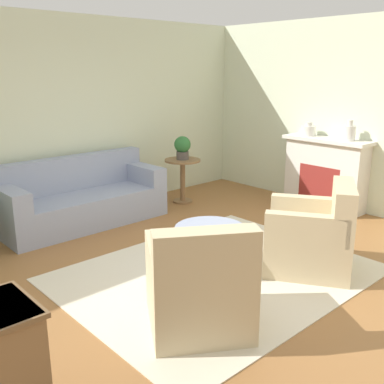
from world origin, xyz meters
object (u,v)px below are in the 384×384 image
Objects in this scene: vase_mantel_near at (309,130)px; vase_mantel_far at (349,133)px; couch at (82,200)px; armchair_right at (314,238)px; armchair_left at (199,288)px; ottoman_table at (210,242)px; side_table at (183,173)px; potted_plant_on_side_table at (182,147)px.

vase_mantel_far reaches higher than vase_mantel_near.
couch is 3.17m from armchair_right.
armchair_left is 1.52× the size of ottoman_table.
couch is 7.62× the size of vase_mantel_far.
side_table is at bearing 77.09° from armchair_right.
potted_plant_on_side_table is at bearing 135.90° from vase_mantel_near.
armchair_left is 3.12× the size of potted_plant_on_side_table.
potted_plant_on_side_table is at bearing -5.89° from couch.
vase_mantel_near is at bearing -26.27° from couch.
couch is at bearing 78.51° from armchair_left.
armchair_right is (1.04, -2.99, 0.03)m from couch.
vase_mantel_far reaches higher than side_table.
vase_mantel_far is at bearing -35.45° from couch.
armchair_right reaches higher than side_table.
couch is 10.35× the size of vase_mantel_near.
potted_plant_on_side_table reaches higher than side_table.
armchair_left is 1.18m from ottoman_table.
ottoman_table is 2.56m from potted_plant_on_side_table.
side_table reaches higher than ottoman_table.
ottoman_table is 1.08× the size of side_table.
vase_mantel_near is (1.39, -1.35, 0.68)m from side_table.
vase_mantel_far is at bearing 0.59° from ottoman_table.
potted_plant_on_side_table is (-1.39, 2.02, -0.30)m from vase_mantel_far.
ottoman_table is at bearing -179.41° from vase_mantel_far.
potted_plant_on_side_table is at bearing 77.09° from armchair_right.
couch is 2.24m from ottoman_table.
armchair_right is 1.63× the size of side_table.
couch is 2.97× the size of ottoman_table.
vase_mantel_near is at bearing 21.79° from armchair_left.
armchair_left is 4.05m from vase_mantel_near.
armchair_left is at bearing -167.74° from vase_mantel_far.
couch is at bearing 153.73° from vase_mantel_near.
couch reaches higher than ottoman_table.
side_table is 0.42m from potted_plant_on_side_table.
armchair_left is 3.68m from potted_plant_on_side_table.
vase_mantel_near is (2.80, 0.70, 0.87)m from ottoman_table.
armchair_left is 3.86m from vase_mantel_far.
ottoman_table is at bearing -124.58° from side_table.
vase_mantel_far is (3.69, 0.80, 0.83)m from armchair_left.
vase_mantel_near reaches higher than ottoman_table.
ottoman_table is at bearing -82.82° from couch.
armchair_right reaches higher than couch.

